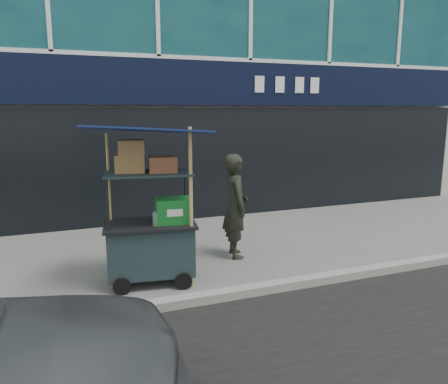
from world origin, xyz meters
name	(u,v)px	position (x,y,z in m)	size (l,w,h in m)	color
ground	(231,291)	(0.00, 0.00, 0.00)	(80.00, 80.00, 0.00)	slate
curb	(237,293)	(0.00, -0.20, 0.06)	(80.00, 0.18, 0.12)	gray
vendor_cart	(151,229)	(-0.90, 0.69, 0.77)	(1.77, 1.37, 2.20)	black
vendor_man	(235,206)	(0.60, 1.29, 0.84)	(0.61, 0.40, 1.68)	black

